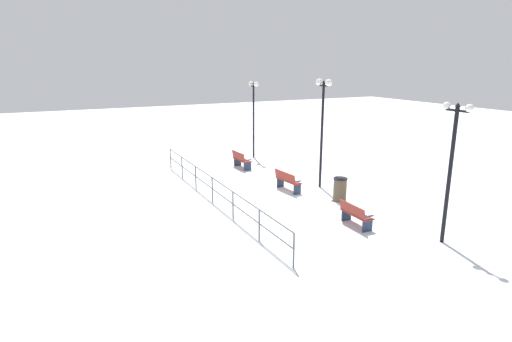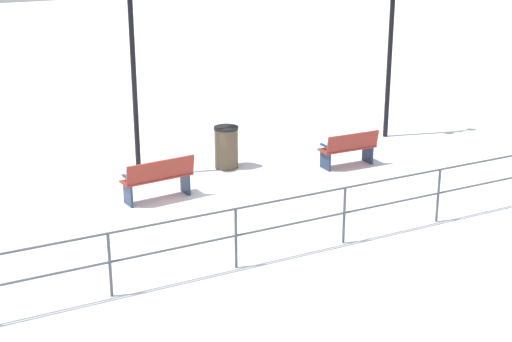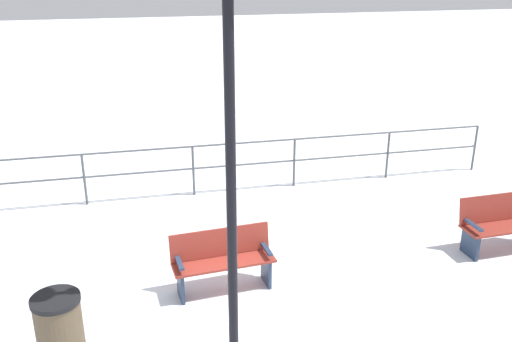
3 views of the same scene
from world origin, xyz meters
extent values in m
plane|color=white|center=(0.00, 0.00, 0.00)|extent=(80.00, 80.00, 0.00)
cube|color=maroon|center=(0.12, -4.78, 0.44)|extent=(0.49, 1.40, 0.04)
cube|color=maroon|center=(-0.11, -4.78, 0.66)|extent=(0.14, 1.39, 0.40)
cube|color=#23334C|center=(0.10, -5.38, 0.22)|extent=(0.41, 0.06, 0.44)
cube|color=#23334C|center=(0.13, -4.19, 0.22)|extent=(0.41, 0.06, 0.44)
cube|color=#23334C|center=(0.12, -5.38, 0.56)|extent=(0.41, 0.08, 0.04)
cube|color=#23334C|center=(0.15, -4.19, 0.56)|extent=(0.41, 0.08, 0.04)
cube|color=maroon|center=(0.11, 0.00, 0.48)|extent=(0.56, 1.55, 0.04)
cube|color=maroon|center=(-0.10, -0.02, 0.71)|extent=(0.24, 1.52, 0.42)
cube|color=#23334C|center=(0.17, -0.66, 0.24)|extent=(0.38, 0.08, 0.48)
cube|color=#23334C|center=(0.05, 0.66, 0.24)|extent=(0.38, 0.08, 0.48)
cube|color=#23334C|center=(0.19, -0.66, 0.60)|extent=(0.39, 0.10, 0.04)
cube|color=#23334C|center=(0.07, 0.66, 0.60)|extent=(0.39, 0.10, 0.04)
cube|color=maroon|center=(-0.02, 4.78, 0.46)|extent=(0.54, 1.43, 0.04)
cube|color=maroon|center=(-0.27, 4.77, 0.71)|extent=(0.17, 1.42, 0.46)
cube|color=#23334C|center=(0.00, 4.18, 0.23)|extent=(0.44, 0.07, 0.46)
cube|color=#23334C|center=(-0.05, 5.39, 0.23)|extent=(0.44, 0.07, 0.46)
cube|color=#23334C|center=(0.02, 4.18, 0.58)|extent=(0.44, 0.09, 0.04)
cube|color=#23334C|center=(-0.03, 5.39, 0.58)|extent=(0.44, 0.09, 0.04)
cylinder|color=black|center=(1.73, -7.14, 2.21)|extent=(0.13, 0.13, 4.42)
cylinder|color=black|center=(1.73, -7.14, 4.30)|extent=(0.08, 0.81, 0.08)
sphere|color=white|center=(1.73, -7.54, 4.41)|extent=(0.25, 0.25, 0.25)
sphere|color=white|center=(1.73, -6.74, 4.41)|extent=(0.25, 0.25, 0.25)
cone|color=black|center=(1.73, -7.14, 4.48)|extent=(0.18, 0.18, 0.12)
cylinder|color=black|center=(1.73, -0.16, 2.41)|extent=(0.12, 0.12, 4.82)
cylinder|color=black|center=(1.73, -0.16, 4.70)|extent=(0.07, 0.70, 0.07)
sphere|color=white|center=(1.73, -0.51, 4.84)|extent=(0.32, 0.32, 0.32)
sphere|color=white|center=(1.73, 0.19, 4.84)|extent=(0.32, 0.32, 0.32)
cone|color=black|center=(1.73, -0.16, 4.88)|extent=(0.16, 0.16, 0.12)
cylinder|color=black|center=(1.73, 6.95, 2.22)|extent=(0.11, 0.11, 4.44)
cylinder|color=black|center=(1.73, 6.95, 4.32)|extent=(0.06, 0.70, 0.06)
sphere|color=white|center=(1.73, 6.60, 4.45)|extent=(0.29, 0.29, 0.29)
sphere|color=white|center=(1.73, 7.30, 4.45)|extent=(0.29, 0.29, 0.29)
cone|color=black|center=(1.73, 6.95, 4.50)|extent=(0.15, 0.15, 0.12)
cylinder|color=#4C5156|center=(-3.59, -6.53, 0.53)|extent=(0.05, 0.05, 1.07)
cylinder|color=#4C5156|center=(-3.59, -4.36, 0.53)|extent=(0.05, 0.05, 1.07)
cylinder|color=#4C5156|center=(-3.59, -2.18, 0.53)|extent=(0.05, 0.05, 1.07)
cylinder|color=#4C5156|center=(-3.59, 0.00, 0.53)|extent=(0.05, 0.05, 1.07)
cylinder|color=#4C5156|center=(-3.59, 2.18, 0.53)|extent=(0.05, 0.05, 1.07)
cylinder|color=#4C5156|center=(-3.59, 4.36, 0.53)|extent=(0.05, 0.05, 1.07)
cylinder|color=#4C5156|center=(-3.59, 6.53, 0.53)|extent=(0.05, 0.05, 1.07)
cylinder|color=#4C5156|center=(-3.59, 0.00, 1.07)|extent=(0.04, 13.07, 0.04)
cylinder|color=#4C5156|center=(-3.59, 0.00, 0.59)|extent=(0.04, 13.07, 0.04)
cylinder|color=brown|center=(1.33, -2.20, 0.47)|extent=(0.55, 0.55, 0.94)
cylinder|color=black|center=(1.33, -2.20, 0.97)|extent=(0.58, 0.58, 0.06)
camera|label=1|loc=(-9.44, -15.95, 5.74)|focal=29.68mm
camera|label=2|loc=(-14.07, 5.17, 5.68)|focal=53.40mm
camera|label=3|loc=(7.25, -1.15, 4.72)|focal=39.29mm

